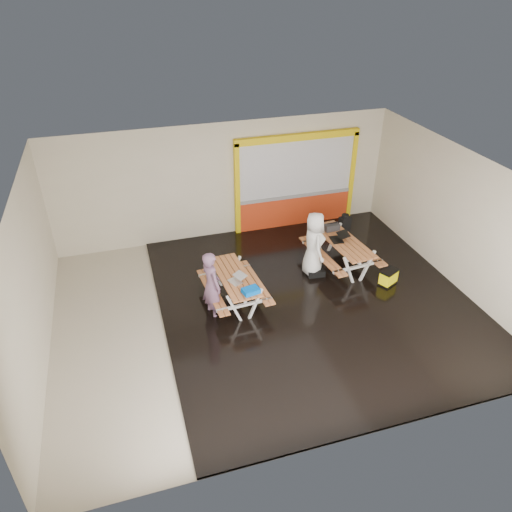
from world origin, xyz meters
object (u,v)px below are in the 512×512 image
object	(u,v)px
laptop_left	(237,279)
fluke_bag	(388,277)
laptop_right	(339,238)
toolbox	(332,227)
dark_case	(315,272)
person_left	(211,285)
person_right	(314,244)
picnic_table_right	(342,246)
picnic_table_left	(234,282)
backpack	(345,223)
blue_pouch	(251,291)

from	to	relation	value
laptop_left	fluke_bag	size ratio (longest dim) A/B	0.82
laptop_right	toolbox	distance (m)	0.55
laptop_left	dark_case	xyz separation A→B (m)	(2.37, 0.74, -0.72)
person_left	person_right	size ratio (longest dim) A/B	0.97
picnic_table_right	person_left	bearing A→B (deg)	-165.35
picnic_table_left	dark_case	world-z (taller)	picnic_table_left
toolbox	fluke_bag	bearing A→B (deg)	-63.61
picnic_table_left	backpack	bearing A→B (deg)	24.58
person_left	laptop_left	world-z (taller)	person_left
person_right	laptop_left	distance (m)	2.52
laptop_left	dark_case	size ratio (longest dim) A/B	1.03
toolbox	fluke_bag	size ratio (longest dim) A/B	0.74
picnic_table_right	dark_case	bearing A→B (deg)	-164.89
laptop_right	backpack	xyz separation A→B (m)	(0.65, 0.97, -0.14)
person_right	blue_pouch	distance (m)	2.60
person_right	laptop_right	world-z (taller)	person_right
picnic_table_left	laptop_left	bearing A→B (deg)	-87.83
backpack	person_left	bearing A→B (deg)	-155.44
backpack	picnic_table_left	bearing A→B (deg)	-155.42
picnic_table_right	dark_case	world-z (taller)	picnic_table_right
picnic_table_right	toolbox	xyz separation A→B (m)	(-0.06, 0.59, 0.30)
backpack	person_right	bearing A→B (deg)	-143.33
person_left	blue_pouch	size ratio (longest dim) A/B	4.55
picnic_table_left	dark_case	size ratio (longest dim) A/B	4.61
blue_pouch	fluke_bag	bearing A→B (deg)	5.00
laptop_right	backpack	size ratio (longest dim) A/B	0.92
fluke_bag	person_right	bearing A→B (deg)	146.25
picnic_table_left	picnic_table_right	size ratio (longest dim) A/B	0.90
picnic_table_right	fluke_bag	distance (m)	1.48
backpack	dark_case	bearing A→B (deg)	-138.53
toolbox	backpack	distance (m)	0.76
blue_pouch	backpack	world-z (taller)	backpack
laptop_right	fluke_bag	xyz separation A→B (m)	(0.91, -1.20, -0.68)
picnic_table_left	laptop_right	world-z (taller)	laptop_right
picnic_table_right	fluke_bag	size ratio (longest dim) A/B	4.06
dark_case	fluke_bag	distance (m)	1.90
blue_pouch	person_left	bearing A→B (deg)	148.08
laptop_left	blue_pouch	world-z (taller)	laptop_left
person_left	blue_pouch	bearing A→B (deg)	-139.56
blue_pouch	backpack	xyz separation A→B (m)	(3.57, 2.51, -0.07)
person_right	toolbox	world-z (taller)	person_right
laptop_left	picnic_table_right	bearing A→B (deg)	16.77
person_right	laptop_right	bearing A→B (deg)	-79.79
picnic_table_right	backpack	bearing A→B (deg)	61.04
picnic_table_left	blue_pouch	size ratio (longest dim) A/B	5.52
laptop_right	picnic_table_left	bearing A→B (deg)	-166.36
laptop_left	backpack	size ratio (longest dim) A/B	0.86
picnic_table_left	laptop_right	size ratio (longest dim) A/B	4.20
laptop_left	picnic_table_left	bearing A→B (deg)	92.17
laptop_right	blue_pouch	size ratio (longest dim) A/B	1.31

